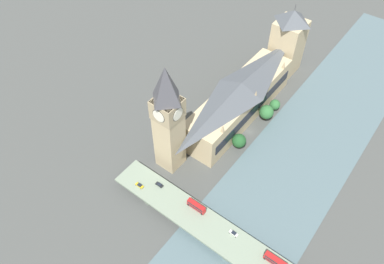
# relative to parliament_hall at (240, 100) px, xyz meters

# --- Properties ---
(ground_plane) EXTENTS (600.00, 600.00, 0.00)m
(ground_plane) POSITION_rel_parliament_hall_xyz_m (-14.21, 8.00, -13.55)
(ground_plane) COLOR #424442
(river_water) EXTENTS (56.47, 360.00, 0.30)m
(river_water) POSITION_rel_parliament_hall_xyz_m (-48.44, 8.00, -13.40)
(river_water) COLOR #4C6066
(river_water) RESTS_ON ground_plane
(parliament_hall) EXTENTS (22.88, 91.92, 27.27)m
(parliament_hall) POSITION_rel_parliament_hall_xyz_m (0.00, 0.00, 0.00)
(parliament_hall) COLOR tan
(parliament_hall) RESTS_ON ground_plane
(clock_tower) EXTENTS (13.89, 13.89, 69.76)m
(clock_tower) POSITION_rel_parliament_hall_xyz_m (10.06, 56.29, 23.09)
(clock_tower) COLOR tan
(clock_tower) RESTS_ON ground_plane
(victoria_tower) EXTENTS (19.35, 19.35, 51.72)m
(victoria_tower) POSITION_rel_parliament_hall_xyz_m (0.06, -59.64, 10.31)
(victoria_tower) COLOR tan
(victoria_tower) RESTS_ON ground_plane
(road_bridge) EXTENTS (144.93, 16.92, 5.66)m
(road_bridge) POSITION_rel_parliament_hall_xyz_m (-48.44, 79.08, -8.96)
(road_bridge) COLOR #5D6A59
(road_bridge) RESTS_ON ground_plane
(double_decker_bus_lead) EXTENTS (10.52, 2.48, 4.65)m
(double_decker_bus_lead) POSITION_rel_parliament_hall_xyz_m (-22.33, 74.78, -5.32)
(double_decker_bus_lead) COLOR red
(double_decker_bus_lead) RESTS_ON road_bridge
(double_decker_bus_rear) EXTENTS (11.79, 2.62, 4.91)m
(double_decker_bus_rear) POSITION_rel_parliament_hall_xyz_m (-68.68, 75.61, -5.20)
(double_decker_bus_rear) COLOR red
(double_decker_bus_rear) RESTS_ON road_bridge
(car_northbound_lead) EXTENTS (4.43, 1.86, 1.33)m
(car_northbound_lead) POSITION_rel_parliament_hall_xyz_m (1.95, 75.56, -7.21)
(car_northbound_lead) COLOR black
(car_northbound_lead) RESTS_ON road_bridge
(car_northbound_mid) EXTENTS (4.53, 1.78, 1.56)m
(car_northbound_mid) POSITION_rel_parliament_hall_xyz_m (-45.25, 74.96, -7.13)
(car_northbound_mid) COLOR silver
(car_northbound_mid) RESTS_ON road_bridge
(car_southbound_mid) EXTENTS (4.70, 1.92, 1.38)m
(car_southbound_mid) POSITION_rel_parliament_hall_xyz_m (10.16, 82.40, -7.21)
(car_southbound_mid) COLOR gold
(car_southbound_mid) RESTS_ON road_bridge
(tree_embankment_near) EXTENTS (8.51, 8.51, 10.48)m
(tree_embankment_near) POSITION_rel_parliament_hall_xyz_m (-15.21, 23.19, -7.34)
(tree_embankment_near) COLOR brown
(tree_embankment_near) RESTS_ON ground_plane
(tree_embankment_mid) EXTENTS (6.88, 6.88, 8.53)m
(tree_embankment_mid) POSITION_rel_parliament_hall_xyz_m (-16.58, -18.01, -8.47)
(tree_embankment_mid) COLOR brown
(tree_embankment_mid) RESTS_ON ground_plane
(tree_embankment_far) EXTENTS (9.08, 9.08, 11.74)m
(tree_embankment_far) POSITION_rel_parliament_hall_xyz_m (-16.46, -6.75, -6.37)
(tree_embankment_far) COLOR brown
(tree_embankment_far) RESTS_ON ground_plane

